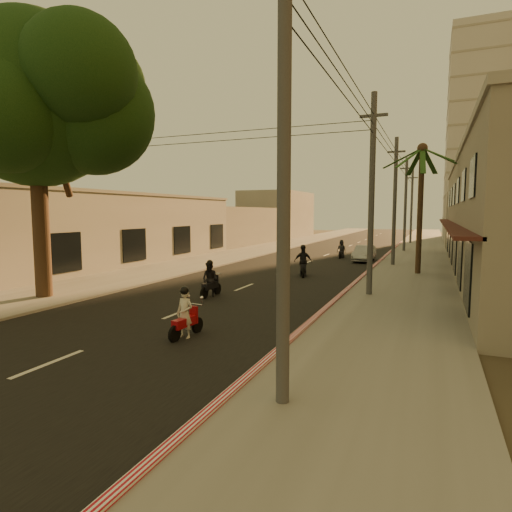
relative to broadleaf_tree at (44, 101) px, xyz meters
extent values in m
plane|color=#383023|center=(6.61, -2.14, -8.48)|extent=(160.00, 160.00, 0.00)
cube|color=black|center=(6.61, 17.86, -8.47)|extent=(10.00, 140.00, 0.02)
cube|color=slate|center=(14.11, 17.86, -8.42)|extent=(5.00, 140.00, 0.12)
cube|color=slate|center=(-0.89, 17.86, -8.42)|extent=(5.00, 140.00, 0.12)
cube|color=#AC1223|center=(11.71, 12.86, -8.38)|extent=(0.20, 60.00, 0.20)
cube|color=#411D1A|center=(16.31, 15.86, -5.38)|extent=(0.80, 34.00, 0.12)
cube|color=gray|center=(-7.39, 11.86, -5.98)|extent=(8.00, 24.00, 5.00)
cube|color=gray|center=(-7.39, 11.86, -3.38)|extent=(8.20, 24.20, 0.20)
cube|color=#B7B5B2|center=(22.61, 53.86, 5.52)|extent=(12.00, 12.00, 28.00)
cylinder|color=black|center=(-0.39, -0.14, -5.48)|extent=(0.70, 0.70, 6.00)
cylinder|color=black|center=(0.41, 0.26, -2.48)|extent=(1.22, 2.17, 3.04)
cylinder|color=black|center=(-0.99, -0.44, -2.28)|extent=(1.31, 1.49, 2.73)
sphere|color=black|center=(-0.39, -0.14, 0.02)|extent=(7.20, 7.20, 7.20)
sphere|color=black|center=(1.81, 0.86, -0.48)|extent=(5.20, 5.20, 5.20)
sphere|color=black|center=(-2.19, 0.66, -0.28)|extent=(4.80, 4.80, 4.80)
sphere|color=black|center=(0.21, -1.94, -0.88)|extent=(4.60, 4.60, 4.60)
sphere|color=black|center=(2.61, -0.64, 0.72)|extent=(4.40, 4.40, 4.40)
sphere|color=black|center=(0.81, 2.26, 1.12)|extent=(4.40, 4.40, 4.40)
cylinder|color=black|center=(14.61, 13.86, -4.68)|extent=(0.32, 0.32, 7.60)
sphere|color=black|center=(14.61, 13.86, -0.88)|extent=(0.60, 0.60, 0.60)
cylinder|color=#38383A|center=(12.81, -6.14, -3.98)|extent=(0.26, 0.26, 9.00)
cylinder|color=#38383A|center=(12.81, 5.86, -3.98)|extent=(0.26, 0.26, 9.00)
cube|color=#38383A|center=(12.81, 5.86, -0.48)|extent=(1.20, 0.12, 0.12)
cylinder|color=#38383A|center=(12.81, 17.86, -3.98)|extent=(0.26, 0.26, 9.00)
cube|color=#38383A|center=(12.81, 17.86, -0.48)|extent=(1.20, 0.12, 0.12)
cylinder|color=#38383A|center=(12.81, 29.86, -3.98)|extent=(0.26, 0.26, 9.00)
cube|color=#38383A|center=(12.81, 29.86, -0.48)|extent=(1.20, 0.12, 0.12)
cylinder|color=#38383A|center=(12.81, 41.86, -3.98)|extent=(0.26, 0.26, 9.00)
cube|color=#38383A|center=(12.81, 41.86, -0.48)|extent=(1.20, 0.12, 0.12)
cube|color=gray|center=(20.61, 42.86, -5.48)|extent=(8.00, 14.00, 6.00)
cube|color=gray|center=(-7.39, 31.86, -6.28)|extent=(8.00, 14.00, 4.40)
cube|color=gray|center=(-7.39, 49.86, -4.98)|extent=(8.00, 14.00, 7.00)
cylinder|color=black|center=(8.62, -2.26, -8.22)|extent=(0.14, 0.51, 0.50)
cylinder|color=black|center=(8.51, -3.38, -8.22)|extent=(0.14, 0.51, 0.50)
cube|color=#A30C14|center=(8.56, -2.88, -7.98)|extent=(0.35, 1.01, 0.27)
cube|color=#A30C14|center=(8.60, -2.43, -7.85)|extent=(0.28, 0.12, 0.54)
cylinder|color=silver|center=(8.61, -2.33, -7.53)|extent=(0.50, 0.09, 0.04)
imported|color=beige|center=(8.56, -2.88, -7.72)|extent=(0.62, 0.47, 1.51)
sphere|color=black|center=(8.56, -2.88, -7.01)|extent=(0.27, 0.27, 0.27)
sphere|color=silver|center=(8.36, -2.32, -7.31)|extent=(0.11, 0.11, 0.11)
sphere|color=silver|center=(8.86, -2.37, -7.31)|extent=(0.11, 0.11, 0.11)
cylinder|color=black|center=(6.23, 3.66, -8.21)|extent=(0.11, 0.54, 0.53)
cylinder|color=black|center=(6.20, 2.47, -8.21)|extent=(0.11, 0.54, 0.53)
cube|color=black|center=(6.21, 2.99, -7.95)|extent=(0.30, 1.06, 0.29)
cube|color=black|center=(6.23, 3.47, -7.81)|extent=(0.29, 0.10, 0.57)
cylinder|color=silver|center=(6.23, 3.58, -7.48)|extent=(0.52, 0.06, 0.04)
imported|color=black|center=(6.21, 2.99, -7.68)|extent=(0.82, 0.66, 1.60)
sphere|color=black|center=(6.21, 2.99, -6.93)|extent=(0.29, 0.29, 0.29)
cylinder|color=black|center=(8.04, 11.41, -8.18)|extent=(0.29, 0.60, 0.60)
cylinder|color=black|center=(8.46, 10.15, -8.18)|extent=(0.29, 0.60, 0.60)
cube|color=black|center=(8.28, 10.71, -7.89)|extent=(0.66, 1.21, 0.32)
cube|color=black|center=(8.11, 11.21, -7.73)|extent=(0.34, 0.20, 0.64)
cylinder|color=silver|center=(8.07, 11.33, -7.36)|extent=(0.57, 0.22, 0.04)
imported|color=black|center=(8.28, 10.71, -7.58)|extent=(1.31, 1.07, 1.79)
sphere|color=black|center=(8.28, 10.71, -6.73)|extent=(0.32, 0.32, 0.32)
cylinder|color=black|center=(8.38, 22.32, -8.23)|extent=(0.09, 0.49, 0.49)
cylinder|color=black|center=(8.38, 21.22, -8.23)|extent=(0.09, 0.49, 0.49)
cube|color=black|center=(8.38, 21.70, -7.99)|extent=(0.25, 0.97, 0.26)
cube|color=black|center=(8.38, 22.14, -7.86)|extent=(0.26, 0.09, 0.53)
cylinder|color=silver|center=(8.38, 22.25, -7.55)|extent=(0.48, 0.04, 0.04)
imported|color=black|center=(8.38, 21.70, -7.74)|extent=(0.72, 0.47, 1.48)
sphere|color=black|center=(8.38, 21.70, -7.05)|extent=(0.26, 0.26, 0.26)
imported|color=#9C9FA4|center=(10.49, 20.05, -7.85)|extent=(1.47, 3.83, 1.25)
camera|label=1|loc=(15.41, -13.75, -4.68)|focal=30.00mm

